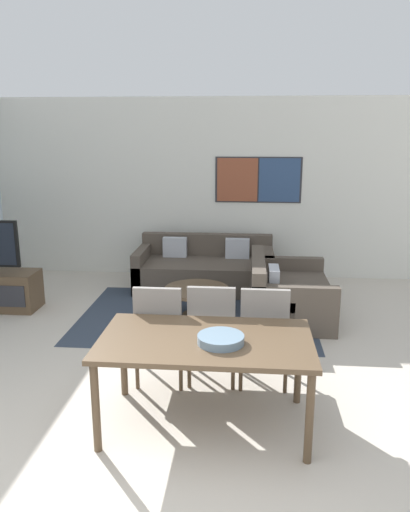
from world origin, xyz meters
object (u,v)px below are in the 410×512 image
sofa_main (205,270)px  fruit_bowl (221,339)px  dining_chair_right (264,332)px  dining_chair_left (160,330)px  coffee_table (197,295)px  sofa_side (284,296)px  dining_chair_centre (212,329)px  dining_table (206,347)px

sofa_main → fruit_bowl: bearing=-83.2°
dining_chair_right → fruit_bowl: bearing=-114.7°
fruit_bowl → dining_chair_left: bearing=129.6°
coffee_table → dining_chair_right: size_ratio=0.84×
sofa_side → dining_chair_centre: size_ratio=1.49×
dining_chair_centre → fruit_bowl: dining_chair_centre is taller
dining_chair_left → dining_chair_right: 0.94m
sofa_main → fruit_bowl: size_ratio=5.68×
sofa_side → coffee_table: 1.11m
dining_table → dining_chair_right: size_ratio=1.69×
sofa_side → fruit_bowl: bearing=165.8°
sofa_main → sofa_side: size_ratio=1.38×
sofa_main → dining_table: bearing=-85.0°
dining_table → dining_chair_left: bearing=126.7°
sofa_side → fruit_bowl: (-0.66, -2.60, 0.52)m
coffee_table → dining_chair_centre: dining_chair_centre is taller
dining_chair_centre → dining_chair_left: bearing=-172.7°
dining_chair_centre → fruit_bowl: 0.82m
dining_chair_right → fruit_bowl: dining_chair_right is taller
sofa_main → coffee_table: sofa_main is taller
sofa_main → dining_chair_left: 3.01m
fruit_bowl → dining_chair_right: bearing=65.3°
dining_chair_centre → dining_chair_right: bearing=-2.3°
dining_table → dining_chair_centre: size_ratio=1.69×
sofa_main → dining_chair_left: bearing=-92.9°
sofa_side → dining_table: bearing=162.8°
coffee_table → dining_chair_right: 1.91m
coffee_table → dining_chair_left: bearing=-94.9°
dining_table → dining_chair_left: dining_chair_left is taller
coffee_table → dining_chair_right: (0.79, -1.72, 0.25)m
sofa_side → fruit_bowl: size_ratio=4.11×
dining_table → dining_chair_left: 0.80m
dining_chair_right → fruit_bowl: (-0.35, -0.76, 0.25)m
sofa_main → fruit_bowl: (0.44, -3.71, 0.52)m
coffee_table → dining_chair_left: dining_chair_left is taller
dining_chair_left → dining_table: bearing=-53.3°
sofa_main → dining_chair_centre: (0.32, -2.94, 0.27)m
sofa_main → dining_chair_right: bearing=-75.0°
dining_table → coffee_table: bearing=97.6°
coffee_table → dining_chair_centre: 1.75m
coffee_table → dining_chair_left: size_ratio=0.84×
dining_table → dining_chair_right: (0.47, 0.67, -0.14)m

